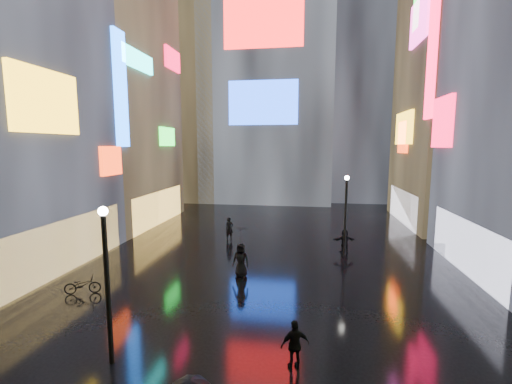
% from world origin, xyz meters
% --- Properties ---
extents(ground, '(140.00, 140.00, 0.00)m').
position_xyz_m(ground, '(0.00, 20.00, 0.00)').
color(ground, black).
rests_on(ground, ground).
extents(building_left_far, '(10.28, 12.00, 22.00)m').
position_xyz_m(building_left_far, '(-15.98, 26.00, 10.98)').
color(building_left_far, black).
rests_on(building_left_far, ground).
extents(building_right_far, '(10.28, 12.00, 28.00)m').
position_xyz_m(building_right_far, '(15.98, 30.00, 13.98)').
color(building_right_far, black).
rests_on(building_right_far, ground).
extents(tower_main, '(16.00, 14.20, 42.00)m').
position_xyz_m(tower_main, '(-3.00, 43.97, 21.01)').
color(tower_main, black).
rests_on(tower_main, ground).
extents(tower_flank_right, '(12.00, 12.00, 34.00)m').
position_xyz_m(tower_flank_right, '(9.00, 46.00, 17.00)').
color(tower_flank_right, black).
rests_on(tower_flank_right, ground).
extents(tower_flank_left, '(10.00, 10.00, 26.00)m').
position_xyz_m(tower_flank_left, '(-14.00, 42.00, 13.00)').
color(tower_flank_left, black).
rests_on(tower_flank_left, ground).
extents(lamp_near, '(0.30, 0.30, 5.20)m').
position_xyz_m(lamp_near, '(-3.93, 6.52, 2.94)').
color(lamp_near, black).
rests_on(lamp_near, ground).
extents(lamp_far, '(0.30, 0.30, 5.20)m').
position_xyz_m(lamp_far, '(4.72, 19.13, 2.94)').
color(lamp_far, black).
rests_on(lamp_far, ground).
extents(pedestrian_3, '(1.02, 0.72, 1.61)m').
position_xyz_m(pedestrian_3, '(1.99, 7.15, 0.80)').
color(pedestrian_3, black).
rests_on(pedestrian_3, ground).
extents(pedestrian_4, '(0.96, 0.69, 1.84)m').
position_xyz_m(pedestrian_4, '(-1.21, 14.51, 0.92)').
color(pedestrian_4, black).
rests_on(pedestrian_4, ground).
extents(pedestrian_5, '(1.50, 0.74, 1.55)m').
position_xyz_m(pedestrian_5, '(4.78, 19.75, 0.78)').
color(pedestrian_5, black).
rests_on(pedestrian_5, ground).
extents(pedestrian_6, '(0.74, 0.69, 1.69)m').
position_xyz_m(pedestrian_6, '(-3.51, 21.64, 0.85)').
color(pedestrian_6, black).
rests_on(pedestrian_6, ground).
extents(umbrella_2, '(1.45, 1.45, 0.93)m').
position_xyz_m(umbrella_2, '(-1.21, 14.51, 2.31)').
color(umbrella_2, black).
rests_on(umbrella_2, pedestrian_4).
extents(bicycle, '(1.76, 1.10, 0.87)m').
position_xyz_m(bicycle, '(-8.30, 11.22, 0.44)').
color(bicycle, black).
rests_on(bicycle, ground).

